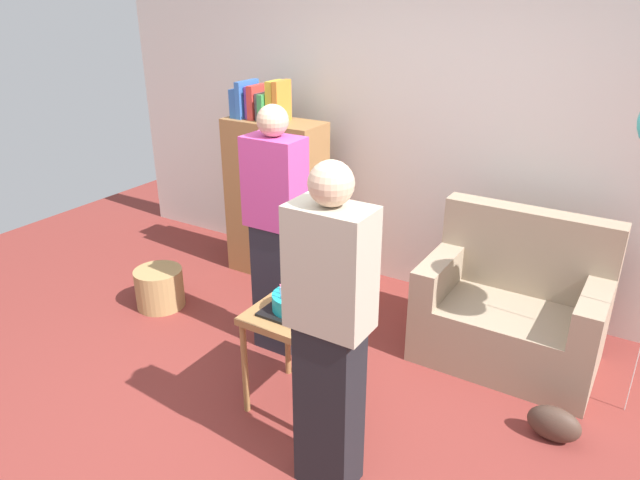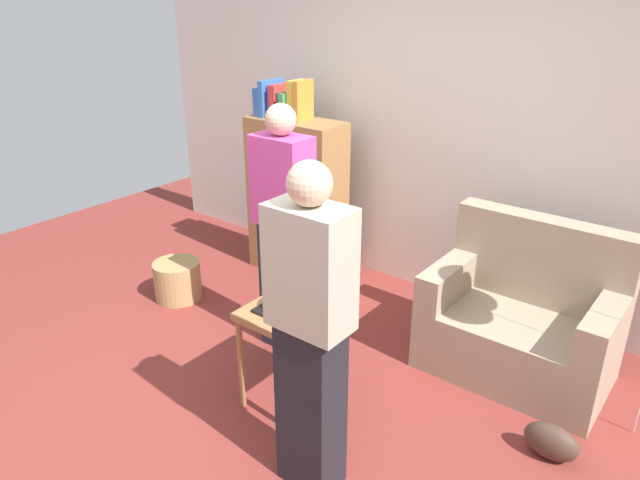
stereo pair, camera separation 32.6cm
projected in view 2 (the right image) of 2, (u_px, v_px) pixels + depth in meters
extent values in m
plane|color=maroon|center=(276.00, 429.00, 3.24)|extent=(8.00, 8.00, 0.00)
cube|color=silver|center=(462.00, 123.00, 4.19)|extent=(6.00, 0.10, 2.70)
cube|color=gray|center=(516.00, 345.00, 3.65)|extent=(1.10, 0.70, 0.40)
cube|color=gray|center=(542.00, 260.00, 3.65)|extent=(1.10, 0.16, 0.56)
cube|color=gray|center=(451.00, 278.00, 3.79)|extent=(0.16, 0.70, 0.24)
cube|color=gray|center=(606.00, 325.00, 3.26)|extent=(0.16, 0.70, 0.24)
cube|color=olive|center=(297.00, 199.00, 4.80)|extent=(0.80, 0.36, 1.30)
cube|color=#3366B7|center=(266.00, 101.00, 4.68)|extent=(0.06, 0.24, 0.22)
cube|color=#3366B7|center=(271.00, 98.00, 4.63)|extent=(0.05, 0.25, 0.28)
cube|color=#7F3D93|center=(276.00, 101.00, 4.61)|extent=(0.03, 0.16, 0.25)
cube|color=red|center=(281.00, 101.00, 4.58)|extent=(0.05, 0.21, 0.26)
cube|color=#4C4C51|center=(286.00, 105.00, 4.56)|extent=(0.04, 0.18, 0.20)
cube|color=#38934C|center=(291.00, 106.00, 4.53)|extent=(0.04, 0.25, 0.21)
cube|color=gold|center=(297.00, 100.00, 4.47)|extent=(0.06, 0.18, 0.30)
cube|color=orange|center=(303.00, 101.00, 4.44)|extent=(0.05, 0.19, 0.31)
cube|color=olive|center=(292.00, 313.00, 3.23)|extent=(0.48, 0.48, 0.04)
cylinder|color=olive|center=(241.00, 363.00, 3.32)|extent=(0.04, 0.04, 0.58)
cylinder|color=olive|center=(298.00, 392.00, 3.08)|extent=(0.04, 0.04, 0.58)
cylinder|color=olive|center=(289.00, 332.00, 3.62)|extent=(0.04, 0.04, 0.58)
cylinder|color=olive|center=(344.00, 356.00, 3.38)|extent=(0.04, 0.04, 0.58)
cube|color=black|center=(292.00, 308.00, 3.22)|extent=(0.32, 0.32, 0.02)
cylinder|color=teal|center=(292.00, 300.00, 3.20)|extent=(0.26, 0.26, 0.09)
cylinder|color=#F2CC4C|center=(305.00, 293.00, 3.12)|extent=(0.01, 0.01, 0.05)
cylinder|color=#66B2E5|center=(308.00, 289.00, 3.16)|extent=(0.01, 0.01, 0.06)
cylinder|color=#66B2E5|center=(304.00, 285.00, 3.20)|extent=(0.01, 0.01, 0.06)
cylinder|color=#F2CC4C|center=(299.00, 283.00, 3.22)|extent=(0.01, 0.01, 0.06)
cylinder|color=#66B2E5|center=(294.00, 281.00, 3.25)|extent=(0.01, 0.01, 0.06)
cylinder|color=#F2CC4C|center=(287.00, 282.00, 3.24)|extent=(0.01, 0.01, 0.05)
cylinder|color=#EA668C|center=(281.00, 284.00, 3.21)|extent=(0.01, 0.01, 0.06)
cylinder|color=#EA668C|center=(277.00, 287.00, 3.18)|extent=(0.01, 0.01, 0.06)
cylinder|color=#66B2E5|center=(276.00, 291.00, 3.13)|extent=(0.01, 0.01, 0.06)
cylinder|color=#F2CC4C|center=(281.00, 294.00, 3.10)|extent=(0.01, 0.01, 0.06)
cylinder|color=#66B2E5|center=(289.00, 295.00, 3.11)|extent=(0.01, 0.01, 0.05)
cylinder|color=#66B2E5|center=(296.00, 294.00, 3.11)|extent=(0.01, 0.01, 0.05)
cube|color=#23232D|center=(285.00, 285.00, 3.86)|extent=(0.28, 0.20, 0.88)
cube|color=#C6428E|center=(282.00, 181.00, 3.57)|extent=(0.36, 0.22, 0.56)
sphere|color=#D1A889|center=(281.00, 120.00, 3.42)|extent=(0.19, 0.19, 0.19)
cube|color=black|center=(311.00, 406.00, 2.75)|extent=(0.28, 0.20, 0.88)
cube|color=#B2A893|center=(310.00, 269.00, 2.46)|extent=(0.36, 0.22, 0.56)
sphere|color=#D1A889|center=(309.00, 184.00, 2.31)|extent=(0.19, 0.19, 0.19)
cylinder|color=#A88451|center=(178.00, 280.00, 4.56)|extent=(0.36, 0.36, 0.30)
ellipsoid|color=#473328|center=(551.00, 442.00, 3.01)|extent=(0.28, 0.14, 0.20)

